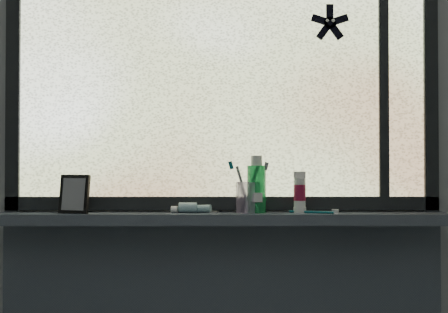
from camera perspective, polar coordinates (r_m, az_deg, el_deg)
wall_back at (r=1.88m, az=-0.20°, el=0.79°), size 3.00×0.01×2.50m
windowsill at (r=1.81m, az=-0.20°, el=-7.06°), size 1.62×0.14×0.04m
window_pane at (r=1.88m, az=-0.20°, el=9.35°), size 1.50×0.01×1.00m
frame_bottom at (r=1.86m, az=-0.20°, el=-5.37°), size 1.60×0.03×0.05m
frame_left at (r=2.03m, az=-22.88°, el=8.67°), size 0.05×0.03×1.10m
frame_right at (r=2.03m, az=22.47°, el=8.66°), size 0.05×0.03×1.10m
frame_mullion at (r=1.97m, az=17.72°, el=8.92°), size 0.03×0.03×1.00m
starfish_sticker at (r=1.96m, az=12.00°, el=14.69°), size 0.15×0.02×0.15m
vanity_mirror at (r=1.86m, az=-16.72°, el=-4.13°), size 0.12×0.08×0.14m
toothpaste_tube at (r=1.81m, az=-3.46°, el=-5.84°), size 0.21×0.07×0.04m
toothbrush_cup at (r=1.81m, az=2.72°, el=-4.68°), size 0.09×0.09×0.11m
toothbrush_lying at (r=1.82m, az=9.95°, el=-6.19°), size 0.19×0.08×0.01m
mouthwash_bottle at (r=1.81m, az=3.74°, el=-3.16°), size 0.09×0.09×0.17m
cream_tube at (r=1.83m, az=8.64°, el=-3.89°), size 0.04×0.04×0.11m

